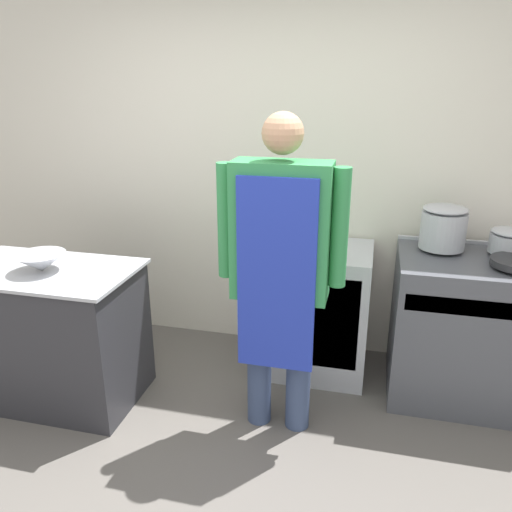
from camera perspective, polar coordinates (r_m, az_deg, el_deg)
The scene contains 8 objects.
wall_back at distance 3.58m, azimuth 2.55°, elevation 10.00°, with size 8.00×0.05×2.70m.
prep_counter at distance 3.41m, azimuth -22.27°, elevation -8.21°, with size 1.10×0.65×0.87m.
stove at distance 3.44m, azimuth 23.05°, elevation -7.63°, with size 0.92×0.70×0.94m.
fridge_unit at distance 3.48m, azimuth 6.86°, elevation -6.10°, with size 0.71×0.58×0.89m.
person_cook at distance 2.65m, azimuth 2.80°, elevation -0.45°, with size 0.69×0.24×1.80m.
mixing_bowl at distance 3.19m, azimuth -23.37°, elevation -0.67°, with size 0.30×0.30×0.11m.
stock_pot at distance 3.30m, azimuth 20.63°, elevation 3.16°, with size 0.28×0.28×0.27m.
sauce_pot at distance 3.39m, azimuth 27.04°, elevation 1.58°, with size 0.24×0.24×0.15m.
Camera 1 is at (0.68, -1.59, 1.94)m, focal length 35.00 mm.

